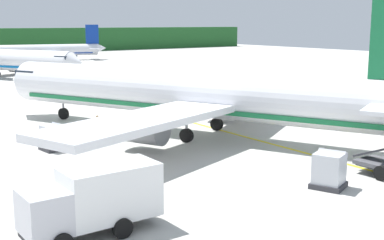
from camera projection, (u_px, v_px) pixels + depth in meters
ground at (82, 99)px, 63.13m from camera, size 240.00×320.00×0.20m
airliner_foreground at (193, 94)px, 42.18m from camera, size 33.00×39.14×11.90m
airliner_far_taxiway at (45, 50)px, 125.49m from camera, size 29.83×24.88×8.64m
service_truck_fuel at (94, 199)px, 22.47m from camera, size 6.05×2.50×3.00m
cargo_container_near at (329, 170)px, 28.99m from camera, size 2.26×2.26×2.12m
cargo_container_mid at (53, 137)px, 37.64m from camera, size 1.81×1.81×1.95m
crew_marshaller at (97, 123)px, 42.94m from camera, size 0.49×0.48×1.61m
apron_guide_line at (257, 140)px, 40.97m from camera, size 0.30×60.00×0.01m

